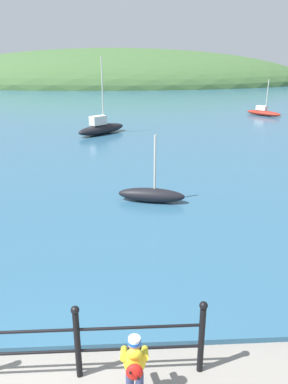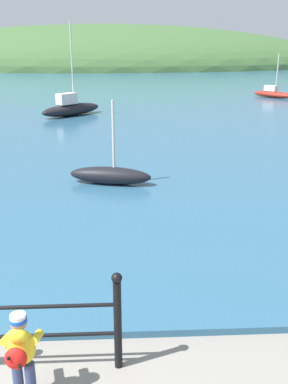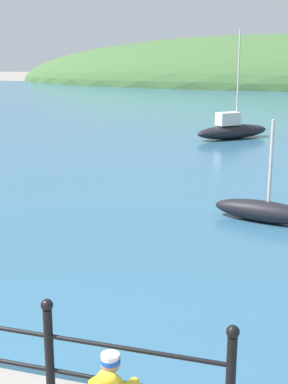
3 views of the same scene
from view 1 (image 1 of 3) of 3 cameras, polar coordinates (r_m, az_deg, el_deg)
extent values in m
cube|color=#2D5B7A|center=(35.08, -5.39, 12.63)|extent=(80.00, 60.00, 0.10)
ellipsoid|color=#3D6033|center=(72.31, -4.38, 16.28)|extent=(71.41, 39.27, 12.05)
cylinder|color=black|center=(5.80, -10.08, -22.00)|extent=(0.09, 0.09, 1.10)
sphere|color=black|center=(5.42, -10.47, -17.28)|extent=(0.12, 0.12, 0.12)
cylinder|color=black|center=(5.86, 8.73, -21.43)|extent=(0.09, 0.09, 1.10)
sphere|color=black|center=(5.48, 9.07, -16.72)|extent=(0.12, 0.12, 0.12)
cylinder|color=black|center=(5.80, -19.50, -19.49)|extent=(5.31, 0.04, 0.04)
cylinder|color=black|center=(6.04, -19.07, -22.23)|extent=(5.31, 0.04, 0.04)
ellipsoid|color=yellow|center=(5.41, -1.45, -24.40)|extent=(0.31, 0.23, 0.40)
ellipsoid|color=yellow|center=(5.24, -1.47, -23.45)|extent=(0.20, 0.13, 0.18)
cylinder|color=yellow|center=(5.44, -3.12, -23.36)|extent=(0.10, 0.32, 0.19)
cylinder|color=yellow|center=(5.44, 0.16, -23.36)|extent=(0.10, 0.32, 0.19)
sphere|color=#A37556|center=(5.20, -1.48, -22.08)|extent=(0.17, 0.17, 0.17)
cylinder|color=#194CB2|center=(5.18, -1.48, -21.83)|extent=(0.17, 0.17, 0.04)
cylinder|color=silver|center=(5.16, -1.49, -21.50)|extent=(0.16, 0.16, 0.04)
ellipsoid|color=red|center=(5.25, -1.47, -25.73)|extent=(0.22, 0.14, 0.24)
sphere|color=black|center=(5.17, -2.10, -25.82)|extent=(0.04, 0.04, 0.04)
sphere|color=black|center=(5.24, -0.86, -26.58)|extent=(0.04, 0.04, 0.04)
ellipsoid|color=black|center=(11.74, 1.12, -0.46)|extent=(2.18, 1.01, 0.44)
cylinder|color=beige|center=(11.40, 1.68, 4.52)|extent=(0.07, 0.07, 1.69)
ellipsoid|color=maroon|center=(31.29, 17.77, 11.38)|extent=(2.39, 2.73, 0.39)
cube|color=silver|center=(31.35, 17.49, 12.12)|extent=(0.82, 0.89, 0.35)
cylinder|color=beige|center=(31.06, 18.27, 13.83)|extent=(0.07, 0.07, 2.34)
ellipsoid|color=black|center=(22.62, -6.47, 9.50)|extent=(3.08, 3.08, 0.58)
cube|color=silver|center=(22.36, -7.03, 10.78)|extent=(1.03, 1.03, 0.52)
cylinder|color=beige|center=(22.45, -6.36, 15.06)|extent=(0.07, 0.07, 3.79)
camera|label=2|loc=(1.41, 72.84, -32.25)|focal=42.00mm
camera|label=3|loc=(1.79, 72.84, -27.04)|focal=50.00mm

